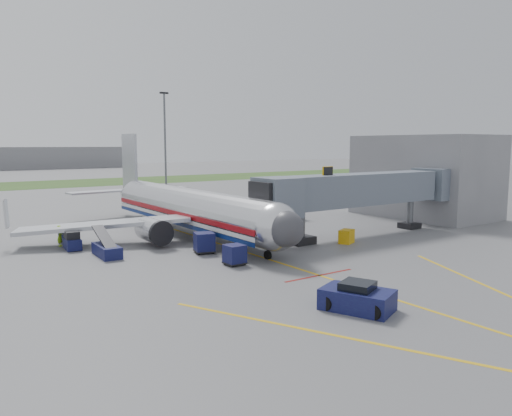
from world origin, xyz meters
TOP-DOWN VIEW (x-y plane):
  - ground at (0.00, 0.00)m, footprint 400.00×400.00m
  - grass_strip at (0.00, 90.00)m, footprint 300.00×25.00m
  - apron_markings at (0.00, -7.40)m, footprint 21.52×50.00m
  - airliner at (0.00, 15.25)m, footprint 32.10×35.67m
  - jet_bridge at (12.86, 5.00)m, footprint 25.30×4.00m
  - terminal at (30.00, 10.00)m, footprint 10.00×16.00m
  - light_mast_right at (25.00, 75.00)m, footprint 2.00×0.44m
  - pushback_tug at (-3.16, -10.51)m, footprint 3.56×4.33m
  - baggage_tug at (-11.57, 14.42)m, footprint 1.32×2.33m
  - baggage_cart_a at (-3.00, 6.75)m, footprint 1.94×1.94m
  - baggage_cart_b at (-3.15, 1.86)m, footprint 1.44×1.44m
  - baggage_cart_c at (-10.91, 18.05)m, footprint 1.69×1.69m
  - belt_loader at (-10.00, 10.18)m, footprint 1.58×4.52m
  - ground_power_cart at (9.60, 3.00)m, footprint 1.83×1.58m
  - ramp_worker at (-12.06, 16.45)m, footprint 0.73×0.81m

SIDE VIEW (x-z plane):
  - ground at x=0.00m, z-range 0.00..0.00m
  - apron_markings at x=0.00m, z-range 0.00..0.01m
  - grass_strip at x=0.00m, z-range 0.00..0.01m
  - belt_loader at x=-10.00m, z-range -0.55..1.64m
  - ground_power_cart at x=9.60m, z-range -0.01..1.23m
  - pushback_tug at x=-3.16m, z-range -0.13..1.43m
  - baggage_tug at x=-11.57m, z-range -0.09..1.49m
  - baggage_cart_b at x=-3.15m, z-range 0.01..1.53m
  - baggage_cart_c at x=-10.91m, z-range 0.01..1.54m
  - baggage_cart_a at x=-3.00m, z-range 0.02..1.71m
  - ramp_worker at x=-12.06m, z-range 0.00..1.85m
  - airliner at x=0.00m, z-range -2.48..7.77m
  - jet_bridge at x=12.86m, z-range 1.02..7.92m
  - terminal at x=30.00m, z-range 0.00..10.00m
  - light_mast_right at x=25.00m, z-range 0.58..20.98m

